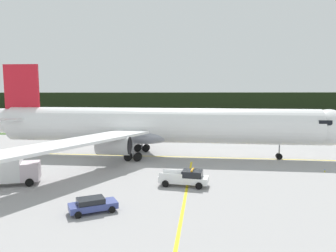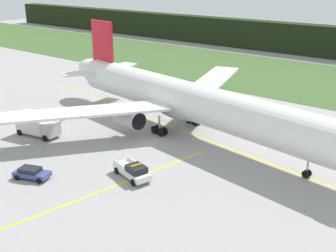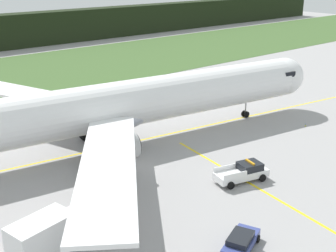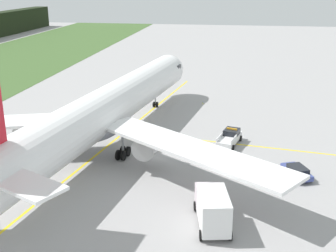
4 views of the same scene
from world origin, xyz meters
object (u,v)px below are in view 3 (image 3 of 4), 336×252
(airliner, at_px, (122,105))
(staff_car, at_px, (241,241))
(catering_truck, at_px, (50,235))
(ops_pickup_truck, at_px, (243,172))

(airliner, xyz_separation_m, staff_car, (-5.50, -22.97, -4.13))
(airliner, xyz_separation_m, catering_truck, (-16.59, -14.50, -3.08))
(airliner, height_order, ops_pickup_truck, airliner)
(ops_pickup_truck, xyz_separation_m, catering_truck, (-19.98, 1.07, 0.85))
(catering_truck, bearing_deg, airliner, 41.15)
(airliner, xyz_separation_m, ops_pickup_truck, (3.39, -15.56, -3.93))
(airliner, relative_size, staff_car, 12.99)
(ops_pickup_truck, height_order, catering_truck, catering_truck)
(airliner, bearing_deg, staff_car, -103.46)
(ops_pickup_truck, distance_m, catering_truck, 20.02)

